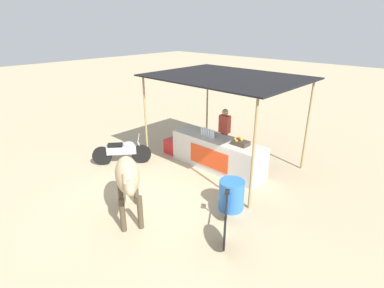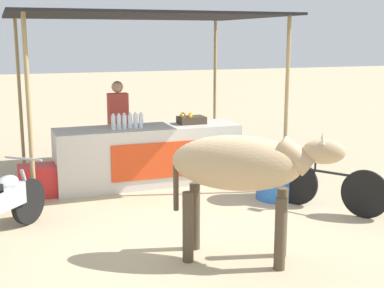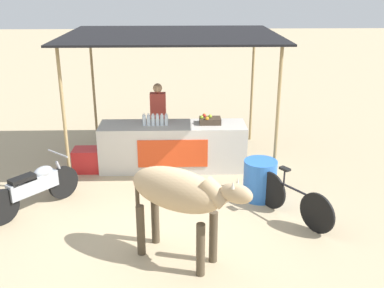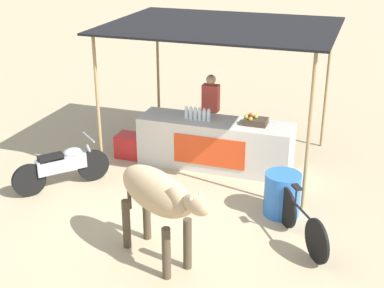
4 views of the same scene
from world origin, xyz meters
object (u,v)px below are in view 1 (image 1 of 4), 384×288
Objects in this scene: cooler_box at (174,147)px; cow at (128,177)px; vendor_behind_counter at (224,133)px; bicycle_leaning at (226,217)px; stall_counter at (217,154)px; fruit_crate at (241,143)px; water_barrel at (231,195)px; motorcycle_parked at (122,151)px.

cow is (1.90, -3.19, 0.79)m from cooler_box.
bicycle_leaning is (2.32, -2.96, -0.50)m from vendor_behind_counter.
stall_counter is 2.97m from bicycle_leaning.
cooler_box is at bearing -149.32° from vendor_behind_counter.
fruit_crate is 1.83m from water_barrel.
vendor_behind_counter is at bearing 96.56° from cow.
cooler_box is 1.77m from motorcycle_parked.
cow reaches higher than stall_counter.
cow is 1.21× the size of motorcycle_parked.
fruit_crate is at bearing 30.26° from motorcycle_parked.
fruit_crate reaches higher than cooler_box.
cooler_box is at bearing 70.49° from motorcycle_parked.
stall_counter reaches higher than bicycle_leaning.
vendor_behind_counter is (-0.32, 0.75, 0.37)m from stall_counter.
vendor_behind_counter is 2.26× the size of water_barrel.
cow is 2.25m from bicycle_leaning.
vendor_behind_counter is (-1.09, 0.70, -0.18)m from fruit_crate.
water_barrel is at bearing 4.58° from motorcycle_parked.
fruit_crate is at bearing 4.12° from stall_counter.
stall_counter is 2.93m from motorcycle_parked.
motorcycle_parked is at bearing 174.12° from bicycle_leaning.
cooler_box is 0.82× the size of water_barrel.
motorcycle_parked is 1.03× the size of bicycle_leaning.
fruit_crate is 2.66m from bicycle_leaning.
vendor_behind_counter is 2.75× the size of cooler_box.
bicycle_leaning is (3.75, -2.11, 0.11)m from cooler_box.
vendor_behind_counter is 3.79m from bicycle_leaning.
cow is at bearing -100.52° from fruit_crate.
bicycle_leaning is at bearing 30.40° from cow.
cooler_box is 3.60m from water_barrel.
motorcycle_parked is at bearing -149.74° from fruit_crate.
cooler_box is at bearing 120.72° from cow.
fruit_crate is at bearing -32.73° from vendor_behind_counter.
stall_counter reaches higher than motorcycle_parked.
motorcycle_parked is at bearing 148.35° from cow.
stall_counter is at bearing -66.65° from vendor_behind_counter.
cow is at bearing -127.92° from water_barrel.
water_barrel is 0.87m from bicycle_leaning.
bicycle_leaning is (1.99, -2.20, -0.13)m from stall_counter.
motorcycle_parked is (-3.93, -0.31, 0.06)m from water_barrel.
bicycle_leaning reaches higher than water_barrel.
fruit_crate is at bearing 118.63° from water_barrel.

